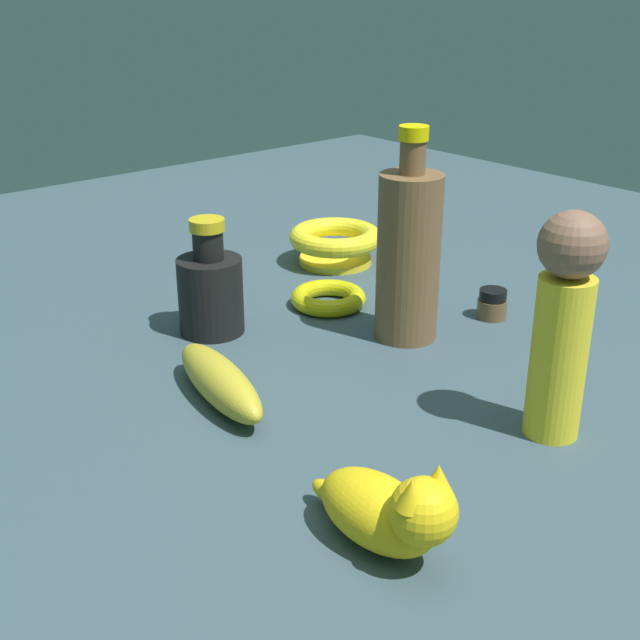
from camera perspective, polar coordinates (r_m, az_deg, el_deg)
ground at (r=0.99m, az=0.00°, el=-2.75°), size 2.00×2.00×0.00m
cat_figurine at (r=0.67m, az=4.66°, el=-12.66°), size 0.06×0.15×0.09m
bangle at (r=1.14m, az=0.56°, el=1.51°), size 0.10×0.10×0.02m
banana at (r=0.89m, az=-6.80°, el=-4.15°), size 0.08×0.19×0.05m
bottle_tall at (r=1.02m, az=6.01°, el=4.49°), size 0.08×0.08×0.26m
bowl at (r=1.30m, az=1.04°, el=5.35°), size 0.14×0.14×0.06m
bottle_short at (r=1.05m, az=-7.42°, el=2.05°), size 0.08×0.08×0.15m
person_figure_adult at (r=0.82m, az=16.13°, el=0.00°), size 0.07×0.07×0.23m
nail_polish_jar at (r=1.12m, az=11.57°, el=1.07°), size 0.04×0.04×0.04m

